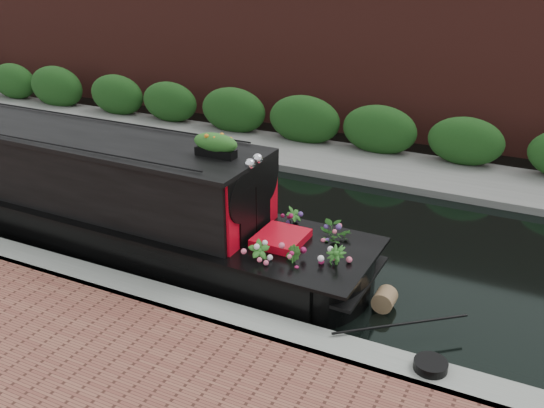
% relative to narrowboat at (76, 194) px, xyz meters
% --- Properties ---
extents(ground, '(80.00, 80.00, 0.00)m').
position_rel_narrowboat_xyz_m(ground, '(1.78, 1.77, -0.79)').
color(ground, black).
rests_on(ground, ground).
extents(near_bank_coping, '(40.00, 0.60, 0.50)m').
position_rel_narrowboat_xyz_m(near_bank_coping, '(1.78, -1.53, -0.79)').
color(near_bank_coping, gray).
rests_on(near_bank_coping, ground).
extents(far_bank_path, '(40.00, 2.40, 0.34)m').
position_rel_narrowboat_xyz_m(far_bank_path, '(1.78, 5.97, -0.79)').
color(far_bank_path, slate).
rests_on(far_bank_path, ground).
extents(far_hedge, '(40.00, 1.10, 2.80)m').
position_rel_narrowboat_xyz_m(far_hedge, '(1.78, 6.87, -0.79)').
color(far_hedge, '#1A4316').
rests_on(far_hedge, ground).
extents(far_brick_wall, '(40.00, 1.00, 8.00)m').
position_rel_narrowboat_xyz_m(far_brick_wall, '(1.78, 8.97, -0.79)').
color(far_brick_wall, '#52221B').
rests_on(far_brick_wall, ground).
extents(narrowboat, '(11.41, 2.19, 2.67)m').
position_rel_narrowboat_xyz_m(narrowboat, '(0.00, 0.00, 0.00)').
color(narrowboat, black).
rests_on(narrowboat, ground).
extents(rope_fender, '(0.34, 0.35, 0.34)m').
position_rel_narrowboat_xyz_m(rope_fender, '(6.19, -0.00, -0.62)').
color(rope_fender, olive).
rests_on(rope_fender, ground).
extents(coiled_mooring_rope, '(0.44, 0.44, 0.12)m').
position_rel_narrowboat_xyz_m(coiled_mooring_rope, '(7.22, -1.46, -0.48)').
color(coiled_mooring_rope, black).
rests_on(coiled_mooring_rope, near_bank_coping).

